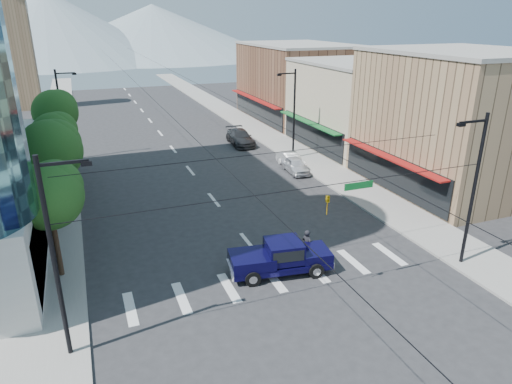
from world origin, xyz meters
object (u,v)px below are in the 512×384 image
parked_car_near (295,165)px  pedestrian (307,245)px  parked_car_mid (291,160)px  parked_car_far (240,137)px  pickup_truck (280,257)px

parked_car_near → pedestrian: bearing=-109.4°
pedestrian → parked_car_near: bearing=-47.5°
parked_car_near → parked_car_mid: size_ratio=0.99×
parked_car_mid → parked_car_far: bearing=99.8°
parked_car_far → pickup_truck: bearing=-101.6°
parked_car_mid → parked_car_far: parked_car_far is taller
pedestrian → parked_car_far: pedestrian is taller
pedestrian → parked_car_far: bearing=-34.9°
parked_car_near → parked_car_far: size_ratio=0.72×
pickup_truck → pedestrian: pickup_truck is taller
pedestrian → parked_car_far: 26.97m
pickup_truck → parked_car_mid: (9.02, 17.52, -0.34)m
parked_car_far → parked_car_mid: bearing=-76.3°
pedestrian → parked_car_mid: size_ratio=0.47×
pedestrian → parked_car_far: (5.10, 26.48, -0.15)m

